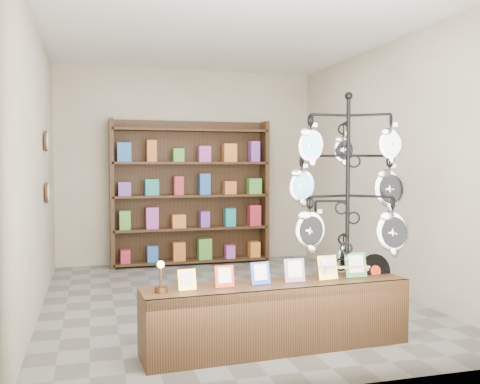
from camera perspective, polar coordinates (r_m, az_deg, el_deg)
name	(u,v)px	position (r m, az deg, el deg)	size (l,w,h in m)	color
ground	(228,300)	(6.17, -1.33, -11.41)	(5.00, 5.00, 0.00)	slate
room_envelope	(227,136)	(5.98, -1.35, 6.03)	(5.00, 5.00, 5.00)	#BEB599
display_tree	(348,196)	(4.81, 11.41, -0.43)	(1.16, 1.14, 2.17)	black
front_shelf	(277,316)	(4.55, 4.01, -13.02)	(2.26, 0.58, 0.79)	black
back_shelving	(191,197)	(8.23, -5.28, -0.53)	(2.42, 0.36, 2.20)	black
wall_clocks	(46,167)	(6.61, -19.96, 2.52)	(0.03, 0.24, 0.84)	black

